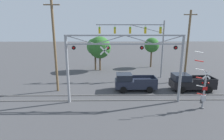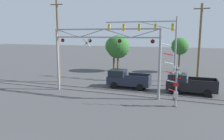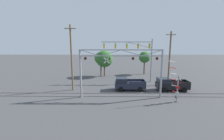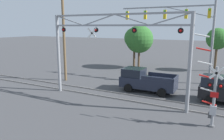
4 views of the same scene
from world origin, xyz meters
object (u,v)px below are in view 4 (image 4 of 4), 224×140
Objects in this scene: traffic_signal_span at (186,25)px; background_tree_far_left_verge at (135,38)px; crossing_gantry at (114,44)px; utility_pole_left at (64,31)px; crossing_signal_mast at (212,96)px; background_tree_beyond_span at (139,39)px; background_tree_far_right_verge at (217,39)px; pickup_truck_lead at (145,81)px.

background_tree_far_left_verge is at bearing 145.78° from traffic_signal_span.
crossing_gantry is 8.62m from utility_pole_left.
traffic_signal_span is 12.97m from utility_pole_left.
background_tree_far_left_verge reaches higher than crossing_signal_mast.
background_tree_far_left_verge is at bearing 159.16° from background_tree_beyond_span.
crossing_signal_mast is 18.58m from background_tree_far_right_verge.
background_tree_far_right_verge is (6.69, 16.80, -0.29)m from crossing_gantry.
crossing_gantry is 14.53m from background_tree_beyond_span.
crossing_gantry is 2.02× the size of background_tree_far_right_verge.
crossing_signal_mast is at bearing -41.37° from pickup_truck_lead.
crossing_gantry reaches higher than background_tree_far_left_verge.
utility_pole_left reaches higher than crossing_signal_mast.
crossing_signal_mast is 12.07m from traffic_signal_span.
crossing_gantry is at bearing -77.22° from background_tree_beyond_span.
pickup_truck_lead is 0.87× the size of background_tree_far_left_verge.
utility_pole_left is 1.73× the size of background_tree_beyond_span.
background_tree_beyond_span is at bearing 66.59° from utility_pole_left.
background_tree_far_left_verge is at bearing 116.74° from pickup_truck_lead.
background_tree_beyond_span is 1.06× the size of background_tree_far_right_verge.
traffic_signal_span reaches higher than crossing_gantry.
pickup_truck_lead is at bearing -111.63° from background_tree_far_right_verge.
background_tree_beyond_span is (-10.52, 15.78, 2.24)m from crossing_signal_mast.
crossing_gantry is 2.10× the size of crossing_signal_mast.
traffic_signal_span reaches higher than background_tree_beyond_span.
background_tree_far_left_verge is (3.78, 11.03, -1.20)m from utility_pole_left.
traffic_signal_span is at bearing 26.07° from utility_pole_left.
utility_pole_left reaches higher than background_tree_far_left_verge.
background_tree_beyond_span is (-3.21, 14.17, -0.44)m from crossing_gantry.
traffic_signal_span is 1.74× the size of background_tree_far_left_verge.
background_tree_far_left_verge reaches higher than background_tree_far_right_verge.
traffic_signal_span is 9.67m from background_tree_far_left_verge.
traffic_signal_span is at bearing -35.63° from background_tree_beyond_span.
background_tree_far_left_verge is at bearing 105.69° from crossing_gantry.
pickup_truck_lead is 0.82× the size of background_tree_beyond_span.
crossing_signal_mast is 0.55× the size of traffic_signal_span.
crossing_signal_mast is 16.37m from utility_pole_left.
traffic_signal_span is 7.90m from pickup_truck_lead.
traffic_signal_span reaches higher than background_tree_far_right_verge.
traffic_signal_span is (3.79, 9.15, 1.50)m from crossing_gantry.
background_tree_beyond_span reaches higher than pickup_truck_lead.
crossing_signal_mast is at bearing -56.30° from background_tree_beyond_span.
pickup_truck_lead is at bearing 0.62° from utility_pole_left.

